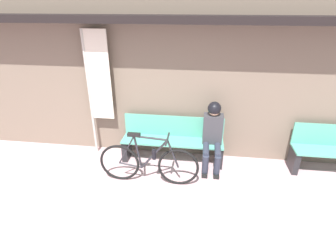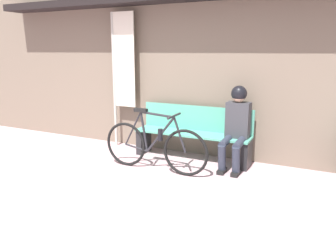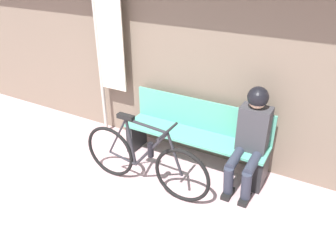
{
  "view_description": "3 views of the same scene",
  "coord_description": "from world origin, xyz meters",
  "px_view_note": "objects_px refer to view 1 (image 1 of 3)",
  "views": [
    {
      "loc": [
        1.02,
        -1.63,
        2.74
      ],
      "look_at": [
        0.49,
        2.3,
        0.85
      ],
      "focal_mm": 28.0,
      "sensor_mm": 36.0,
      "label": 1
    },
    {
      "loc": [
        2.36,
        -2.11,
        1.71
      ],
      "look_at": [
        0.25,
        2.29,
        0.58
      ],
      "focal_mm": 35.0,
      "sensor_mm": 36.0,
      "label": 2
    },
    {
      "loc": [
        1.96,
        -0.68,
        2.5
      ],
      "look_at": [
        0.41,
        2.12,
        0.75
      ],
      "focal_mm": 35.0,
      "sensor_mm": 36.0,
      "label": 3
    }
  ],
  "objects_px": {
    "park_bench_near": "(173,141)",
    "bicycle": "(149,163)",
    "banner_pole": "(96,83)",
    "person_seated": "(213,132)"
  },
  "relations": [
    {
      "from": "park_bench_near",
      "to": "bicycle",
      "type": "xyz_separation_m",
      "value": [
        -0.31,
        -0.74,
        -0.03
      ]
    },
    {
      "from": "bicycle",
      "to": "person_seated",
      "type": "bearing_deg",
      "value": 31.63
    },
    {
      "from": "park_bench_near",
      "to": "banner_pole",
      "type": "relative_size",
      "value": 0.79
    },
    {
      "from": "person_seated",
      "to": "bicycle",
      "type": "bearing_deg",
      "value": -148.37
    },
    {
      "from": "bicycle",
      "to": "banner_pole",
      "type": "distance_m",
      "value": 1.73
    },
    {
      "from": "park_bench_near",
      "to": "bicycle",
      "type": "bearing_deg",
      "value": -112.35
    },
    {
      "from": "park_bench_near",
      "to": "banner_pole",
      "type": "xyz_separation_m",
      "value": [
        -1.39,
        0.1,
        1.02
      ]
    },
    {
      "from": "person_seated",
      "to": "banner_pole",
      "type": "distance_m",
      "value": 2.24
    },
    {
      "from": "park_bench_near",
      "to": "person_seated",
      "type": "height_order",
      "value": "person_seated"
    },
    {
      "from": "park_bench_near",
      "to": "bicycle",
      "type": "distance_m",
      "value": 0.81
    }
  ]
}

